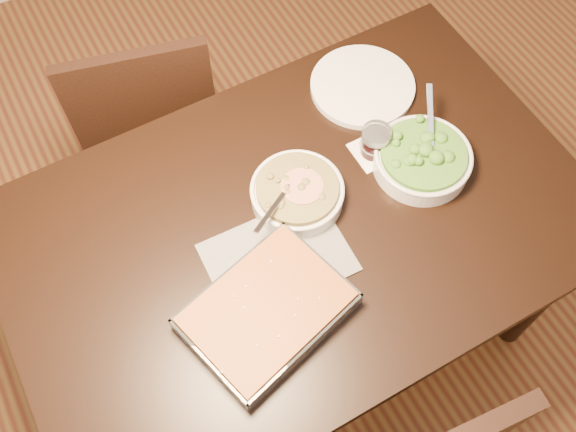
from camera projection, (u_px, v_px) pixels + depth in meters
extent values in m
plane|color=#482114|center=(296.00, 326.00, 2.19)|extent=(4.00, 4.00, 0.00)
cube|color=black|center=(299.00, 226.00, 1.55)|extent=(1.40, 0.90, 0.04)
cube|color=black|center=(299.00, 239.00, 1.61)|extent=(1.26, 0.76, 0.08)
cylinder|color=black|center=(545.00, 293.00, 1.87)|extent=(0.07, 0.07, 0.71)
cylinder|color=black|center=(53.00, 279.00, 1.89)|extent=(0.07, 0.07, 0.71)
cylinder|color=black|center=(402.00, 116.00, 2.18)|extent=(0.07, 0.07, 0.71)
cube|color=#9D2D2C|center=(281.00, 289.00, 1.45)|extent=(0.33, 0.31, 0.01)
cube|color=#222329|center=(278.00, 258.00, 1.48)|extent=(0.33, 0.24, 0.01)
cube|color=white|center=(373.00, 151.00, 1.63)|extent=(0.10, 0.10, 0.00)
cylinder|color=silver|center=(297.00, 195.00, 1.54)|extent=(0.22, 0.22, 0.04)
torus|color=silver|center=(297.00, 189.00, 1.52)|extent=(0.23, 0.23, 0.01)
cylinder|color=#32260D|center=(297.00, 188.00, 1.52)|extent=(0.20, 0.20, 0.02)
cube|color=silver|center=(284.00, 208.00, 1.48)|extent=(0.12, 0.09, 0.05)
cylinder|color=maroon|center=(302.00, 186.00, 1.51)|extent=(0.10, 0.10, 0.00)
cylinder|color=silver|center=(422.00, 161.00, 1.59)|extent=(0.24, 0.24, 0.05)
torus|color=silver|center=(424.00, 155.00, 1.57)|extent=(0.24, 0.24, 0.01)
cylinder|color=#265213|center=(424.00, 154.00, 1.56)|extent=(0.21, 0.21, 0.02)
cube|color=silver|center=(422.00, 125.00, 1.59)|extent=(0.09, 0.14, 0.05)
cube|color=silver|center=(267.00, 315.00, 1.42)|extent=(0.40, 0.33, 0.01)
cube|color=#521E0B|center=(267.00, 311.00, 1.39)|extent=(0.38, 0.31, 0.05)
cube|color=silver|center=(230.00, 274.00, 1.44)|extent=(0.33, 0.09, 0.05)
cube|color=silver|center=(307.00, 351.00, 1.35)|extent=(0.33, 0.09, 0.05)
cube|color=silver|center=(321.00, 262.00, 1.45)|extent=(0.07, 0.24, 0.05)
cube|color=silver|center=(208.00, 364.00, 1.34)|extent=(0.07, 0.24, 0.05)
cylinder|color=black|center=(375.00, 144.00, 1.60)|extent=(0.07, 0.07, 0.06)
cylinder|color=silver|center=(377.00, 134.00, 1.56)|extent=(0.07, 0.07, 0.02)
cylinder|color=white|center=(362.00, 86.00, 1.72)|extent=(0.28, 0.28, 0.02)
cube|color=black|center=(150.00, 110.00, 2.11)|extent=(0.50, 0.50, 0.04)
cylinder|color=black|center=(199.00, 102.00, 2.41)|extent=(0.04, 0.04, 0.40)
cylinder|color=black|center=(219.00, 177.00, 2.24)|extent=(0.04, 0.04, 0.40)
cylinder|color=black|center=(107.00, 121.00, 2.36)|extent=(0.04, 0.04, 0.40)
cylinder|color=black|center=(119.00, 200.00, 2.20)|extent=(0.04, 0.04, 0.40)
cube|color=black|center=(144.00, 109.00, 1.82)|extent=(0.40, 0.13, 0.44)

